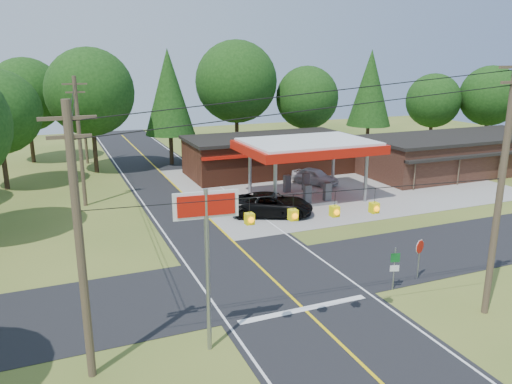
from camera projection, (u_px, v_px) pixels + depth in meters
name	position (u px, v px, depth m)	size (l,w,h in m)	color
ground	(272.00, 279.00, 26.27)	(120.00, 120.00, 0.00)	#4D6222
main_highway	(272.00, 279.00, 26.26)	(8.00, 120.00, 0.02)	black
cross_road	(272.00, 279.00, 26.26)	(70.00, 7.00, 0.02)	black
lane_center_yellow	(272.00, 278.00, 26.26)	(0.15, 110.00, 0.00)	yellow
gas_canopy	(308.00, 148.00, 40.09)	(10.60, 7.40, 4.88)	gray
convenience_store	(268.00, 154.00, 49.97)	(16.40, 7.55, 3.80)	#512517
strip_building	(459.00, 154.00, 50.41)	(20.40, 8.75, 3.80)	#361D16
utility_pole_near_right	(501.00, 186.00, 21.26)	(1.80, 0.30, 11.50)	#473828
utility_pole_near_left	(79.00, 242.00, 16.93)	(1.80, 0.30, 10.00)	#473828
utility_pole_far_left	(80.00, 140.00, 38.00)	(1.80, 0.30, 10.00)	#473828
utility_pole_north	(84.00, 120.00, 53.83)	(0.30, 0.30, 9.50)	#473828
overhead_beacons	(315.00, 195.00, 18.93)	(17.04, 2.04, 1.03)	black
treeline_backdrop	(174.00, 100.00, 46.04)	(70.27, 51.59, 13.30)	#332316
suv_car	(272.00, 205.00, 36.64)	(6.04, 6.04, 1.68)	black
sedan_car	(315.00, 177.00, 45.68)	(4.46, 4.46, 1.52)	silver
big_stop_sign	(207.00, 233.00, 18.67)	(2.46, 0.36, 6.62)	gray
octagonal_stop_sign	(420.00, 250.00, 25.75)	(0.74, 0.34, 2.23)	gray
route_sign_post	(395.00, 265.00, 24.65)	(0.45, 0.17, 2.26)	gray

